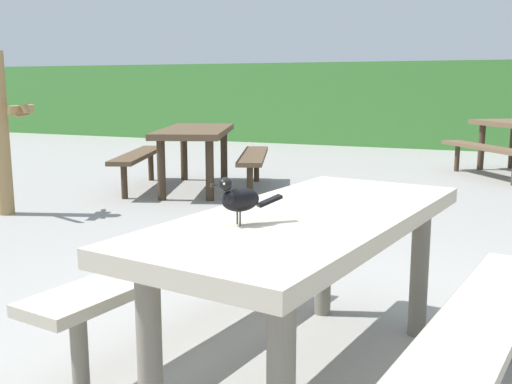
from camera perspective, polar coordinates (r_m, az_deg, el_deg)
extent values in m
cube|color=#428438|center=(12.64, 20.85, 7.78)|extent=(28.00, 1.31, 1.70)
cube|color=#B2A893|center=(2.49, 5.15, -2.67)|extent=(1.04, 1.90, 0.07)
cylinder|color=slate|center=(2.20, -10.16, -14.79)|extent=(0.09, 0.09, 0.67)
cylinder|color=slate|center=(3.30, 6.46, -6.05)|extent=(0.09, 0.09, 0.67)
cylinder|color=slate|center=(3.12, 15.37, -7.34)|extent=(0.09, 0.09, 0.67)
cube|color=#B2A893|center=(2.93, -7.31, -6.55)|extent=(0.55, 1.73, 0.05)
cylinder|color=slate|center=(2.58, -16.53, -14.56)|extent=(0.07, 0.07, 0.39)
cylinder|color=slate|center=(3.49, -0.50, -7.46)|extent=(0.07, 0.07, 0.39)
cube|color=#B2A893|center=(2.36, 20.71, -11.45)|extent=(0.55, 1.73, 0.05)
cylinder|color=slate|center=(3.03, 22.93, -11.18)|extent=(0.07, 0.07, 0.39)
ellipsoid|color=black|center=(2.22, -1.50, -0.75)|extent=(0.15, 0.16, 0.09)
ellipsoid|color=black|center=(2.21, -2.49, -0.66)|extent=(0.09, 0.09, 0.06)
sphere|color=black|center=(2.19, -2.96, 0.75)|extent=(0.05, 0.05, 0.05)
sphere|color=#EAE08C|center=(2.17, -3.06, 0.79)|extent=(0.01, 0.01, 0.01)
sphere|color=#EAE08C|center=(2.20, -3.43, 0.94)|extent=(0.01, 0.01, 0.01)
cone|color=black|center=(2.17, -3.97, 0.68)|extent=(0.03, 0.03, 0.02)
cube|color=black|center=(2.27, 1.30, -0.85)|extent=(0.09, 0.10, 0.04)
cylinder|color=#47423D|center=(2.22, -1.53, -2.55)|extent=(0.01, 0.01, 0.05)
cylinder|color=#47423D|center=(2.25, -1.80, -2.41)|extent=(0.01, 0.01, 0.05)
cube|color=brown|center=(7.18, -5.86, 5.81)|extent=(1.32, 1.95, 0.07)
cylinder|color=#382B1D|center=(6.58, -9.05, 2.09)|extent=(0.09, 0.09, 0.67)
cylinder|color=#382B1D|center=(6.49, -4.45, 2.08)|extent=(0.09, 0.09, 0.67)
cylinder|color=#382B1D|center=(7.95, -6.91, 3.55)|extent=(0.09, 0.09, 0.67)
cylinder|color=#382B1D|center=(7.87, -3.09, 3.54)|extent=(0.09, 0.09, 0.67)
cube|color=brown|center=(7.35, -11.22, 3.50)|extent=(0.83, 1.71, 0.05)
cylinder|color=#382B1D|center=(6.77, -12.50, 1.00)|extent=(0.07, 0.07, 0.39)
cylinder|color=#382B1D|center=(7.99, -10.03, 2.49)|extent=(0.07, 0.07, 0.39)
cube|color=brown|center=(7.13, -0.24, 3.50)|extent=(0.83, 1.71, 0.05)
cylinder|color=#382B1D|center=(6.53, -0.59, 0.91)|extent=(0.07, 0.07, 0.39)
cylinder|color=#382B1D|center=(7.79, 0.05, 2.45)|extent=(0.07, 0.07, 0.39)
cylinder|color=#423324|center=(9.46, 20.77, 4.03)|extent=(0.09, 0.09, 0.67)
cylinder|color=#423324|center=(9.77, 23.34, 4.03)|extent=(0.09, 0.09, 0.67)
cube|color=brown|center=(8.63, 21.06, 4.00)|extent=(1.25, 1.54, 0.05)
cylinder|color=#423324|center=(9.19, 18.69, 3.10)|extent=(0.07, 0.07, 0.39)
cylinder|color=#997A4C|center=(6.25, -23.25, 5.11)|extent=(0.16, 0.16, 1.57)
cube|color=#A08050|center=(6.16, -21.61, 7.11)|extent=(0.18, 0.32, 0.09)
cube|color=#A08050|center=(6.11, -21.55, 7.37)|extent=(0.13, 0.40, 0.08)
cube|color=#A08050|center=(6.20, -21.09, 7.49)|extent=(0.31, 0.39, 0.09)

